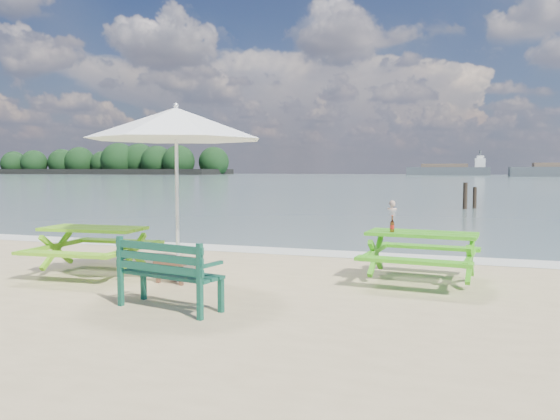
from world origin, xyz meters
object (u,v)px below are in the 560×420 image
(side_table, at_px, (178,270))
(patio_umbrella, at_px, (176,124))
(swimmer, at_px, (392,219))
(picnic_table_left, at_px, (94,252))
(beer_bottle, at_px, (392,227))
(picnic_table_right, at_px, (421,258))
(park_bench, at_px, (170,288))

(side_table, xyz_separation_m, patio_umbrella, (0.00, 0.00, 2.23))
(patio_umbrella, relative_size, swimmer, 1.90)
(picnic_table_left, bearing_deg, patio_umbrella, -2.43)
(picnic_table_left, relative_size, side_table, 3.17)
(swimmer, bearing_deg, picnic_table_left, -100.05)
(beer_bottle, bearing_deg, picnic_table_right, 16.36)
(park_bench, distance_m, swimmer, 17.70)
(beer_bottle, xyz_separation_m, swimmer, (-1.86, 15.18, -1.27))
(patio_umbrella, xyz_separation_m, swimmer, (1.26, 16.18, -2.82))
(beer_bottle, bearing_deg, swimmer, 96.98)
(patio_umbrella, bearing_deg, swimmer, 85.54)
(picnic_table_right, relative_size, side_table, 3.18)
(picnic_table_left, relative_size, picnic_table_right, 0.99)
(patio_umbrella, bearing_deg, park_bench, -64.26)
(patio_umbrella, relative_size, beer_bottle, 11.92)
(side_table, bearing_deg, picnic_table_right, 17.67)
(picnic_table_left, height_order, swimmer, picnic_table_left)
(park_bench, height_order, swimmer, park_bench)
(side_table, bearing_deg, patio_umbrella, 0.00)
(park_bench, bearing_deg, swimmer, 88.25)
(picnic_table_right, bearing_deg, swimmer, 98.65)
(park_bench, bearing_deg, patio_umbrella, 115.74)
(picnic_table_left, xyz_separation_m, swimmer, (2.86, 16.11, -0.79))
(picnic_table_right, height_order, beer_bottle, beer_bottle)
(picnic_table_right, relative_size, patio_umbrella, 0.64)
(picnic_table_left, xyz_separation_m, park_bench, (2.31, -1.56, -0.11))
(picnic_table_left, distance_m, swimmer, 16.38)
(picnic_table_left, xyz_separation_m, beer_bottle, (4.71, 0.94, 0.48))
(swimmer, bearing_deg, patio_umbrella, -94.46)
(side_table, height_order, swimmer, swimmer)
(park_bench, distance_m, beer_bottle, 3.52)
(side_table, bearing_deg, picnic_table_left, 177.57)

